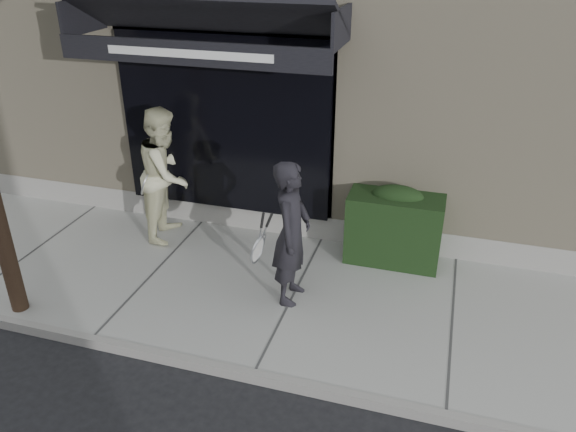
% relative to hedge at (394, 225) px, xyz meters
% --- Properties ---
extents(ground, '(80.00, 80.00, 0.00)m').
position_rel_hedge_xyz_m(ground, '(-1.10, -1.25, -0.66)').
color(ground, black).
rests_on(ground, ground).
extents(sidewalk, '(20.00, 3.00, 0.12)m').
position_rel_hedge_xyz_m(sidewalk, '(-1.10, -1.25, -0.60)').
color(sidewalk, '#A2A29D').
rests_on(sidewalk, ground).
extents(curb, '(20.00, 0.10, 0.14)m').
position_rel_hedge_xyz_m(curb, '(-1.10, -2.80, -0.59)').
color(curb, gray).
rests_on(curb, ground).
extents(building_facade, '(14.30, 8.04, 5.64)m').
position_rel_hedge_xyz_m(building_facade, '(-1.11, 3.71, 2.08)').
color(building_facade, '#BBAD8F').
rests_on(building_facade, ground).
extents(hedge, '(1.30, 0.70, 1.14)m').
position_rel_hedge_xyz_m(hedge, '(0.00, 0.00, 0.00)').
color(hedge, black).
rests_on(hedge, sidewalk).
extents(pedestrian_front, '(0.66, 0.83, 1.87)m').
position_rel_hedge_xyz_m(pedestrian_front, '(-1.12, -1.34, 0.39)').
color(pedestrian_front, black).
rests_on(pedestrian_front, sidewalk).
extents(pedestrian_back, '(0.88, 1.07, 2.01)m').
position_rel_hedge_xyz_m(pedestrian_back, '(-3.38, -0.24, 0.47)').
color(pedestrian_back, beige).
rests_on(pedestrian_back, sidewalk).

